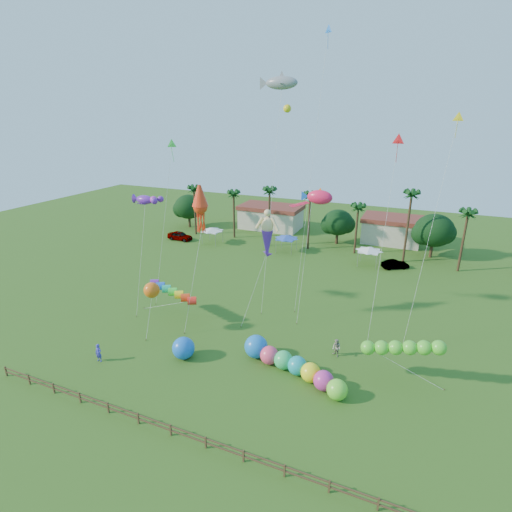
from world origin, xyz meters
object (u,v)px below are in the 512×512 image
at_px(car_a, 180,236).
at_px(spectator_a, 99,353).
at_px(spectator_b, 336,348).
at_px(blue_ball, 183,348).
at_px(caterpillar_inflatable, 290,364).
at_px(car_b, 395,264).

height_order(car_a, spectator_a, spectator_a).
distance_m(spectator_b, blue_ball, 15.03).
bearing_deg(spectator_b, car_a, 176.58).
xyz_separation_m(car_a, blue_ball, (22.06, -32.50, 0.28)).
distance_m(spectator_a, spectator_b, 23.16).
bearing_deg(blue_ball, caterpillar_inflatable, 10.44).
bearing_deg(blue_ball, spectator_a, -152.57).
bearing_deg(car_b, spectator_b, 141.79).
bearing_deg(car_a, spectator_a, -157.04).
height_order(car_b, spectator_a, spectator_a).
relative_size(spectator_a, caterpillar_inflatable, 0.17).
bearing_deg(spectator_b, blue_ball, -122.58).
height_order(spectator_b, blue_ball, blue_ball).
relative_size(car_b, spectator_a, 2.22).
relative_size(car_a, caterpillar_inflatable, 0.44).
bearing_deg(spectator_b, car_b, 116.39).
distance_m(spectator_a, caterpillar_inflatable, 18.42).
relative_size(car_b, spectator_b, 2.21).
xyz_separation_m(car_a, car_b, (38.82, 0.80, -0.15)).
height_order(car_b, caterpillar_inflatable, caterpillar_inflatable).
relative_size(car_b, caterpillar_inflatable, 0.37).
distance_m(car_a, blue_ball, 39.28).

